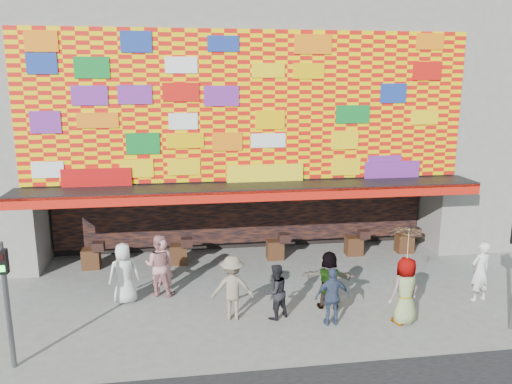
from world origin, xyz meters
TOP-DOWN VIEW (x-y plane):
  - ground at (0.00, 0.00)m, footprint 90.00×90.00m
  - shop_building at (0.00, 8.18)m, footprint 15.20×9.40m
  - signal_left at (-6.20, -1.50)m, footprint 0.22×0.20m
  - ped_a at (-4.04, 1.62)m, footprint 0.99×0.75m
  - ped_b at (-2.97, 2.00)m, footprint 0.74×0.57m
  - ped_c at (0.15, -0.00)m, footprint 0.94×0.87m
  - ped_d at (-1.01, 0.16)m, footprint 1.19×0.74m
  - ped_e at (1.58, -0.58)m, footprint 0.94×0.39m
  - ped_f at (1.78, 0.43)m, footprint 1.64×0.85m
  - ped_g at (3.53, -0.78)m, footprint 1.03×0.83m
  - ped_h at (6.34, 0.24)m, footprint 0.75×0.58m
  - ped_i at (-3.04, 2.04)m, footprint 1.08×0.93m
  - parasol at (3.53, -0.78)m, footprint 1.19×1.21m

SIDE VIEW (x-z plane):
  - ground at x=0.00m, z-range 0.00..0.00m
  - ped_c at x=0.15m, z-range 0.00..1.55m
  - ped_e at x=1.58m, z-range 0.00..1.59m
  - ped_f at x=1.78m, z-range 0.00..1.69m
  - ped_d at x=-1.01m, z-range 0.00..1.79m
  - ped_b at x=-2.97m, z-range 0.00..1.80m
  - ped_a at x=-4.04m, z-range 0.00..1.81m
  - ped_h at x=6.34m, z-range 0.00..1.81m
  - ped_g at x=3.53m, z-range 0.00..1.85m
  - ped_i at x=-3.04m, z-range 0.00..1.90m
  - signal_left at x=-6.20m, z-range 0.36..3.36m
  - parasol at x=3.53m, z-range 1.22..3.15m
  - shop_building at x=0.00m, z-range 0.23..10.23m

